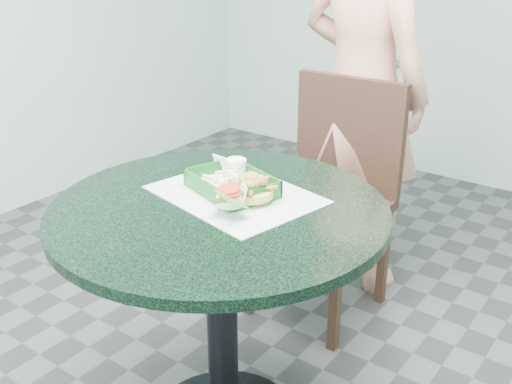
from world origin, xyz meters
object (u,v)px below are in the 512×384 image
Objects in this scene: dining_chair at (332,182)px; food_basket at (232,193)px; diner_person at (363,63)px; crab_sandwich at (258,189)px; sauce_ramekin at (226,171)px; cafe_table at (221,267)px.

food_basket is (0.09, -0.75, 0.23)m from dining_chair.
food_basket is at bearing 109.30° from diner_person.
food_basket is 2.05× the size of crab_sandwich.
dining_chair is 0.74m from sauce_ramekin.
diner_person is at bearing 98.18° from cafe_table.
crab_sandwich is 1.92× the size of sauce_ramekin.
dining_chair is at bearing 103.65° from crab_sandwich.
cafe_table is 14.95× the size of sauce_ramekin.
dining_chair is 0.79m from food_basket.
food_basket is (0.13, -1.01, -0.19)m from diner_person.
cafe_table is 3.80× the size of food_basket.
cafe_table is 1.17m from diner_person.
crab_sandwich is at bearing -77.16° from dining_chair.
diner_person is at bearing 96.86° from dining_chair.
dining_chair is at bearing 98.34° from cafe_table.
cafe_table is 0.28m from sauce_ramekin.
dining_chair is at bearing 109.64° from diner_person.
crab_sandwich is (0.08, 0.01, 0.03)m from food_basket.
dining_chair is 0.50m from diner_person.
crab_sandwich is at bearing -18.23° from sauce_ramekin.
dining_chair is 0.49× the size of diner_person.
dining_chair is 0.80m from crab_sandwich.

